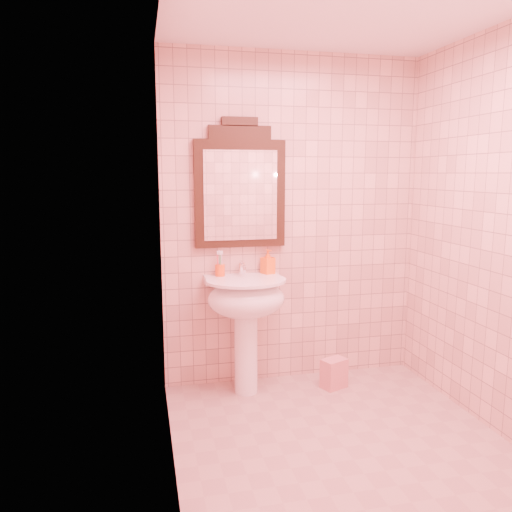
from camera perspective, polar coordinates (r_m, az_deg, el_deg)
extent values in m
plane|color=tan|center=(3.23, 10.05, -20.70)|extent=(2.20, 2.20, 0.00)
cube|color=beige|center=(3.85, 4.19, 3.97)|extent=(2.00, 0.02, 2.50)
cylinder|color=white|center=(3.73, -1.16, -10.36)|extent=(0.17, 0.17, 0.70)
ellipsoid|color=white|center=(3.61, -1.11, -4.93)|extent=(0.56, 0.46, 0.28)
cube|color=white|center=(3.74, -1.64, -2.61)|extent=(0.56, 0.15, 0.05)
cylinder|color=white|center=(3.58, -1.12, -2.83)|extent=(0.58, 0.58, 0.02)
cylinder|color=white|center=(3.72, -1.64, -1.48)|extent=(0.04, 0.04, 0.09)
cylinder|color=white|center=(3.66, -1.48, -1.10)|extent=(0.02, 0.10, 0.02)
cylinder|color=white|center=(3.62, -1.32, -1.55)|extent=(0.02, 0.02, 0.04)
cube|color=white|center=(3.72, -1.68, -0.62)|extent=(0.02, 0.07, 0.01)
cube|color=black|center=(3.71, -1.84, 7.10)|extent=(0.68, 0.05, 0.79)
cube|color=black|center=(3.72, -1.88, 13.93)|extent=(0.46, 0.05, 0.10)
cube|color=black|center=(3.72, -1.88, 15.10)|extent=(0.26, 0.05, 0.07)
cube|color=white|center=(3.68, -1.75, 6.92)|extent=(0.55, 0.01, 0.66)
cylinder|color=#EE4E14|center=(3.69, -4.13, -1.65)|extent=(0.07, 0.07, 0.09)
cylinder|color=silver|center=(3.69, -3.90, -1.06)|extent=(0.01, 0.01, 0.16)
cylinder|color=#338CD8|center=(3.70, -4.18, -1.03)|extent=(0.01, 0.01, 0.16)
cylinder|color=#E5334C|center=(3.68, -4.39, -1.08)|extent=(0.01, 0.01, 0.16)
cylinder|color=#3FBF59|center=(3.67, -4.10, -1.11)|extent=(0.01, 0.01, 0.16)
imported|color=orange|center=(3.77, 1.37, -0.66)|extent=(0.11, 0.11, 0.19)
cube|color=pink|center=(3.94, 8.90, -13.11)|extent=(0.22, 0.18, 0.23)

